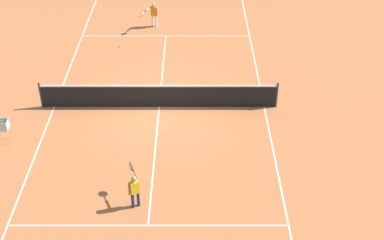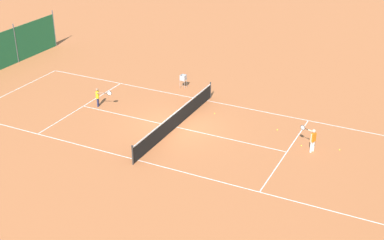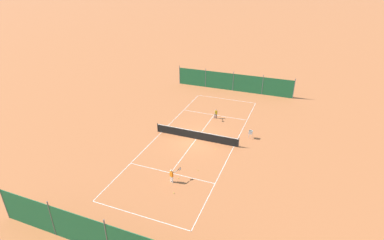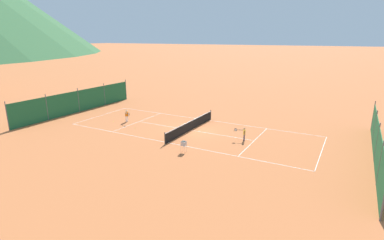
{
  "view_description": "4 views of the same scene",
  "coord_description": "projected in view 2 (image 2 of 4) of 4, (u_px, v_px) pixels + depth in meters",
  "views": [
    {
      "loc": [
        1.28,
        -17.53,
        11.3
      ],
      "look_at": [
        1.28,
        -2.08,
        0.78
      ],
      "focal_mm": 50.0,
      "sensor_mm": 36.0,
      "label": 1
    },
    {
      "loc": [
        23.54,
        12.63,
        13.43
      ],
      "look_at": [
        -0.06,
        0.95,
        0.62
      ],
      "focal_mm": 50.0,
      "sensor_mm": 36.0,
      "label": 2
    },
    {
      "loc": [
        -9.58,
        25.8,
        15.96
      ],
      "look_at": [
        1.39,
        -2.35,
        0.92
      ],
      "focal_mm": 28.0,
      "sensor_mm": 36.0,
      "label": 3
    },
    {
      "loc": [
        -24.48,
        -13.52,
        8.85
      ],
      "look_at": [
        0.7,
        0.25,
        0.83
      ],
      "focal_mm": 28.0,
      "sensor_mm": 36.0,
      "label": 4
    }
  ],
  "objects": [
    {
      "name": "player_far_baseline",
      "position": [
        98.0,
        96.0,
        32.15
      ],
      "size": [
        0.42,
        1.02,
        1.17
      ],
      "color": "#23284C",
      "rests_on": "ground"
    },
    {
      "name": "ground_plane",
      "position": [
        176.0,
        127.0,
        29.89
      ],
      "size": [
        600.0,
        600.0,
        0.0
      ],
      "primitive_type": "plane",
      "color": "#BC6638"
    },
    {
      "name": "tennis_ball_by_net_right",
      "position": [
        340.0,
        150.0,
        27.48
      ],
      "size": [
        0.07,
        0.07,
        0.07
      ],
      "primitive_type": "sphere",
      "color": "#CCE033",
      "rests_on": "ground"
    },
    {
      "name": "tennis_ball_alley_right",
      "position": [
        215.0,
        113.0,
        31.43
      ],
      "size": [
        0.07,
        0.07,
        0.07
      ],
      "primitive_type": "sphere",
      "color": "#CCE033",
      "rests_on": "ground"
    },
    {
      "name": "player_near_service",
      "position": [
        312.0,
        138.0,
        27.09
      ],
      "size": [
        0.73,
        0.96,
        1.27
      ],
      "color": "white",
      "rests_on": "ground"
    },
    {
      "name": "ball_hopper",
      "position": [
        183.0,
        78.0,
        34.78
      ],
      "size": [
        0.36,
        0.36,
        0.89
      ],
      "color": "#B7B7BC",
      "rests_on": "ground"
    },
    {
      "name": "tennis_ball_mid_court",
      "position": [
        277.0,
        130.0,
        29.51
      ],
      "size": [
        0.07,
        0.07,
        0.07
      ],
      "primitive_type": "sphere",
      "color": "#CCE033",
      "rests_on": "ground"
    },
    {
      "name": "court_line_markings",
      "position": [
        176.0,
        127.0,
        29.88
      ],
      "size": [
        8.25,
        23.85,
        0.01
      ],
      "color": "white",
      "rests_on": "ground"
    },
    {
      "name": "tennis_net",
      "position": [
        176.0,
        119.0,
        29.67
      ],
      "size": [
        9.18,
        0.08,
        1.06
      ],
      "color": "#2D2D2D",
      "rests_on": "ground"
    },
    {
      "name": "tennis_ball_near_corner",
      "position": [
        301.0,
        146.0,
        27.88
      ],
      "size": [
        0.07,
        0.07,
        0.07
      ],
      "primitive_type": "sphere",
      "color": "#CCE033",
      "rests_on": "ground"
    }
  ]
}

